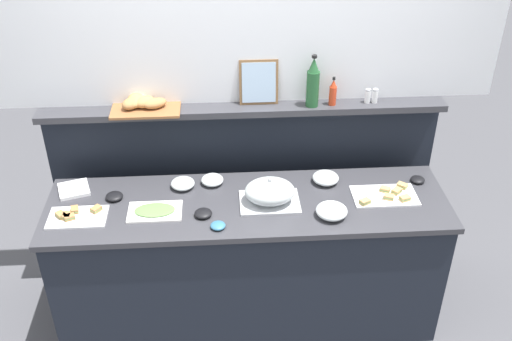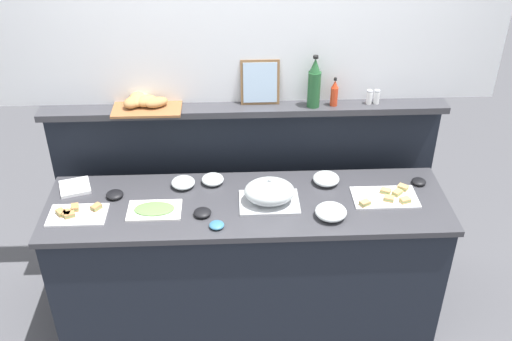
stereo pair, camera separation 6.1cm
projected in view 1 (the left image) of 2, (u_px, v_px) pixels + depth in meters
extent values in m
plane|color=#4C4C51|center=(244.00, 253.00, 4.38)|extent=(12.00, 12.00, 0.00)
cube|color=black|center=(248.00, 264.00, 3.65)|extent=(2.26, 0.60, 0.86)
cube|color=#38383D|center=(248.00, 205.00, 3.40)|extent=(2.30, 0.64, 0.03)
cube|color=black|center=(244.00, 191.00, 3.96)|extent=(2.42, 0.08, 1.26)
cube|color=#38383D|center=(243.00, 107.00, 3.56)|extent=(2.42, 0.22, 0.04)
cube|color=white|center=(384.00, 196.00, 3.44)|extent=(0.37, 0.22, 0.01)
cube|color=tan|center=(402.00, 187.00, 3.50)|extent=(0.07, 0.07, 0.01)
cube|color=#66994C|center=(402.00, 186.00, 3.50)|extent=(0.07, 0.07, 0.01)
cube|color=tan|center=(402.00, 184.00, 3.49)|extent=(0.07, 0.07, 0.01)
cube|color=tan|center=(397.00, 192.00, 3.46)|extent=(0.07, 0.07, 0.01)
cube|color=#66994C|center=(397.00, 191.00, 3.45)|extent=(0.07, 0.07, 0.01)
cube|color=tan|center=(397.00, 190.00, 3.45)|extent=(0.07, 0.07, 0.01)
cube|color=tan|center=(365.00, 203.00, 3.37)|extent=(0.07, 0.06, 0.01)
cube|color=#66994C|center=(365.00, 202.00, 3.36)|extent=(0.07, 0.06, 0.01)
cube|color=tan|center=(365.00, 200.00, 3.36)|extent=(0.07, 0.06, 0.01)
cube|color=tan|center=(405.00, 199.00, 3.40)|extent=(0.07, 0.06, 0.01)
cube|color=#66994C|center=(405.00, 198.00, 3.39)|extent=(0.07, 0.06, 0.01)
cube|color=tan|center=(405.00, 197.00, 3.39)|extent=(0.07, 0.06, 0.01)
cube|color=tan|center=(389.00, 198.00, 3.41)|extent=(0.07, 0.06, 0.01)
cube|color=#66994C|center=(389.00, 197.00, 3.40)|extent=(0.07, 0.06, 0.01)
cube|color=tan|center=(389.00, 196.00, 3.40)|extent=(0.07, 0.06, 0.01)
cube|color=tan|center=(385.00, 191.00, 3.47)|extent=(0.07, 0.06, 0.01)
cube|color=#66994C|center=(385.00, 189.00, 3.47)|extent=(0.07, 0.06, 0.01)
cube|color=tan|center=(385.00, 188.00, 3.46)|extent=(0.07, 0.06, 0.01)
cube|color=white|center=(78.00, 217.00, 3.27)|extent=(0.32, 0.20, 0.01)
cube|color=#AD7A47|center=(96.00, 210.00, 3.31)|extent=(0.07, 0.07, 0.01)
cube|color=#66994C|center=(96.00, 209.00, 3.31)|extent=(0.07, 0.07, 0.01)
cube|color=#AD7A47|center=(96.00, 208.00, 3.30)|extent=(0.07, 0.07, 0.01)
cube|color=#AD7A47|center=(70.00, 218.00, 3.25)|extent=(0.07, 0.06, 0.01)
cube|color=#66994C|center=(70.00, 217.00, 3.24)|extent=(0.07, 0.06, 0.01)
cube|color=#AD7A47|center=(69.00, 216.00, 3.24)|extent=(0.07, 0.06, 0.01)
cube|color=#AD7A47|center=(67.00, 217.00, 3.26)|extent=(0.04, 0.06, 0.01)
cube|color=#66994C|center=(67.00, 216.00, 3.25)|extent=(0.04, 0.06, 0.01)
cube|color=#AD7A47|center=(67.00, 214.00, 3.25)|extent=(0.04, 0.06, 0.01)
cube|color=#AD7A47|center=(75.00, 211.00, 3.30)|extent=(0.05, 0.06, 0.01)
cube|color=#66994C|center=(75.00, 210.00, 3.30)|extent=(0.05, 0.06, 0.01)
cube|color=#AD7A47|center=(74.00, 209.00, 3.30)|extent=(0.05, 0.06, 0.01)
cube|color=#AD7A47|center=(61.00, 216.00, 3.27)|extent=(0.07, 0.07, 0.01)
cube|color=#66994C|center=(61.00, 215.00, 3.26)|extent=(0.07, 0.07, 0.01)
cube|color=#AD7A47|center=(60.00, 214.00, 3.26)|extent=(0.07, 0.07, 0.01)
cube|color=white|center=(155.00, 212.00, 3.32)|extent=(0.30, 0.19, 0.01)
ellipsoid|color=#66994C|center=(155.00, 210.00, 3.31)|extent=(0.22, 0.13, 0.01)
cube|color=#B7BABF|center=(270.00, 202.00, 3.39)|extent=(0.34, 0.24, 0.01)
ellipsoid|color=silver|center=(270.00, 191.00, 3.35)|extent=(0.28, 0.23, 0.14)
sphere|color=#B7BABF|center=(270.00, 180.00, 3.31)|extent=(0.02, 0.02, 0.02)
ellipsoid|color=silver|center=(212.00, 180.00, 3.54)|extent=(0.13, 0.13, 0.05)
ellipsoid|color=#E5CC66|center=(212.00, 181.00, 3.55)|extent=(0.10, 0.10, 0.03)
ellipsoid|color=silver|center=(183.00, 183.00, 3.51)|extent=(0.14, 0.14, 0.06)
ellipsoid|color=#599959|center=(183.00, 185.00, 3.52)|extent=(0.11, 0.11, 0.03)
ellipsoid|color=silver|center=(332.00, 211.00, 3.27)|extent=(0.17, 0.17, 0.07)
ellipsoid|color=#599959|center=(331.00, 213.00, 3.28)|extent=(0.14, 0.14, 0.04)
ellipsoid|color=silver|center=(326.00, 178.00, 3.55)|extent=(0.16, 0.16, 0.06)
ellipsoid|color=#E5CC66|center=(325.00, 179.00, 3.56)|extent=(0.12, 0.12, 0.04)
ellipsoid|color=black|center=(203.00, 213.00, 3.28)|extent=(0.10, 0.10, 0.03)
ellipsoid|color=black|center=(114.00, 196.00, 3.42)|extent=(0.10, 0.10, 0.03)
ellipsoid|color=teal|center=(218.00, 226.00, 3.20)|extent=(0.08, 0.08, 0.03)
ellipsoid|color=black|center=(418.00, 180.00, 3.57)|extent=(0.09, 0.09, 0.03)
cube|color=white|center=(74.00, 189.00, 3.49)|extent=(0.21, 0.21, 0.02)
cylinder|color=#23562D|center=(313.00, 89.00, 3.48)|extent=(0.08, 0.08, 0.22)
cone|color=#23562D|center=(314.00, 65.00, 3.39)|extent=(0.06, 0.06, 0.08)
cylinder|color=black|center=(314.00, 56.00, 3.37)|extent=(0.03, 0.03, 0.02)
cylinder|color=red|center=(333.00, 96.00, 3.51)|extent=(0.04, 0.04, 0.12)
cone|color=red|center=(334.00, 83.00, 3.47)|extent=(0.04, 0.04, 0.04)
cylinder|color=black|center=(334.00, 78.00, 3.45)|extent=(0.02, 0.02, 0.02)
cylinder|color=white|center=(368.00, 97.00, 3.55)|extent=(0.03, 0.03, 0.08)
cylinder|color=#B7BABF|center=(368.00, 90.00, 3.52)|extent=(0.03, 0.03, 0.01)
cylinder|color=white|center=(375.00, 97.00, 3.55)|extent=(0.03, 0.03, 0.08)
cylinder|color=#B7BABF|center=(376.00, 90.00, 3.53)|extent=(0.03, 0.03, 0.01)
cube|color=brown|center=(146.00, 108.00, 3.49)|extent=(0.40, 0.26, 0.02)
ellipsoid|color=#B7844C|center=(136.00, 99.00, 3.49)|extent=(0.12, 0.15, 0.07)
ellipsoid|color=#AD7A47|center=(155.00, 103.00, 3.46)|extent=(0.16, 0.13, 0.06)
ellipsoid|color=tan|center=(136.00, 100.00, 3.50)|extent=(0.17, 0.18, 0.06)
ellipsoid|color=#B7844C|center=(137.00, 101.00, 3.48)|extent=(0.13, 0.16, 0.06)
ellipsoid|color=#AD7A47|center=(131.00, 104.00, 3.45)|extent=(0.14, 0.15, 0.06)
ellipsoid|color=#B7844C|center=(145.00, 102.00, 3.47)|extent=(0.16, 0.15, 0.06)
cube|color=brown|center=(259.00, 82.00, 3.49)|extent=(0.23, 0.05, 0.27)
cube|color=#99B2CC|center=(259.00, 83.00, 3.49)|extent=(0.20, 0.04, 0.24)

